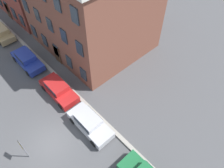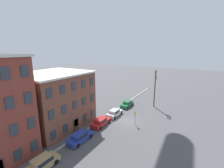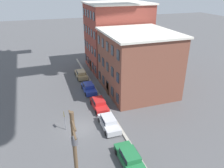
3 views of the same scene
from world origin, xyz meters
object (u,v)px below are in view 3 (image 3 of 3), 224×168
Objects in this scene: car_red at (99,104)px; car_green at (130,157)px; car_blue at (89,88)px; utility_pole at (76,161)px; caution_sign at (64,117)px; car_silver at (109,122)px; car_tan at (81,74)px.

car_red is 11.45m from car_green.
utility_pole is at bearing -15.26° from car_blue.
car_blue is 1.63× the size of caution_sign.
car_green is at bearing 34.69° from caution_sign.
utility_pole is (11.27, -0.41, 3.40)m from caution_sign.
car_red is at bearing 124.24° from caution_sign.
caution_sign is at bearing -103.42° from car_silver.
utility_pole reaches higher than caution_sign.
car_green is (11.45, -0.05, 0.00)m from car_red.
utility_pole reaches higher than car_red.
car_red is 0.47× the size of utility_pole.
utility_pole is (20.79, -5.67, 4.46)m from car_blue.
caution_sign is (-1.26, -5.30, 1.05)m from car_silver.
car_blue is at bearing -179.81° from car_silver.
car_tan is at bearing -179.95° from car_silver.
utility_pole reaches higher than car_green.
car_silver is at bearing -1.40° from car_red.
car_blue is (6.59, -0.02, 0.00)m from car_tan.
utility_pole is at bearing -21.28° from car_red.
car_blue and car_red have the same top height.
car_tan is at bearing 168.25° from utility_pole.
car_tan is 23.87m from car_green.
car_silver is (10.78, 0.03, 0.00)m from car_blue.
car_silver is 1.00× the size of car_green.
car_blue is 5.83m from car_red.
utility_pole reaches higher than car_tan.
car_blue is 10.93m from caution_sign.
car_red is 6.64m from caution_sign.
car_tan is at bearing 161.83° from caution_sign.
car_green is at bearing 0.35° from car_blue.
car_silver is at bearing 0.19° from car_blue.
car_blue is at bearing 164.74° from utility_pole.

